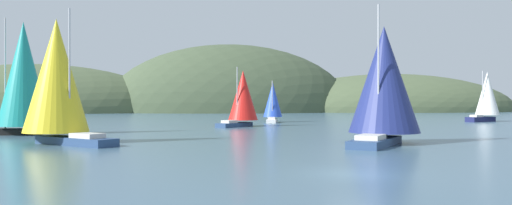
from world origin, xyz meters
The scene contains 10 objects.
ground_plane centered at (0.00, 0.00, 0.00)m, with size 360.00×360.00×0.00m, color #426075.
headland_right centered at (60.00, 135.00, 0.00)m, with size 86.91×44.00×25.34m, color #4C5B3D.
headland_center centered at (5.00, 135.00, 0.00)m, with size 80.11×44.00×43.53m, color #425138.
headland_left centered at (-55.00, 135.00, 0.00)m, with size 83.69×44.00×29.74m, color #4C5B3D.
sailboat_yellow_sail centered at (-18.28, 19.11, 5.28)m, with size 9.11×8.64×10.75m.
sailboat_blue_spinnaker centered at (5.62, 56.50, 3.38)m, with size 3.74×6.45×6.76m.
sailboat_navy_sail centered at (7.88, 15.68, 4.99)m, with size 8.75×9.95×10.95m.
sailboat_white_mainsail centered at (41.86, 54.19, 4.42)m, with size 7.27×5.28×8.54m.
sailboat_teal_sail centered at (-24.70, 30.39, 5.94)m, with size 9.60×5.43×11.94m.
sailboat_red_spinnaker centered at (-0.67, 43.71, 4.00)m, with size 6.80×7.05×8.01m.
Camera 1 is at (-7.49, -21.77, 3.40)m, focal length 34.04 mm.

